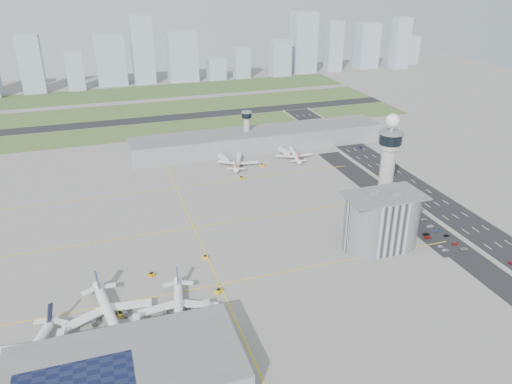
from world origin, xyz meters
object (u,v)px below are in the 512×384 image
object	(u,v)px
tug_2	(219,291)
car_hw_0	(512,263)
tug_1	(151,274)
car_lot_11	(424,219)
airplane_far_b	(294,152)
car_lot_8	(447,235)
tug_0	(121,314)
car_lot_0	(445,250)
secondary_tower	(247,127)
jet_bridge_near_2	(208,326)
car_lot_2	(428,237)
car_lot_7	(456,243)
car_lot_6	(464,249)
car_lot_3	(426,234)
car_lot_9	(437,231)
jet_bridge_near_1	(135,341)
airplane_near_a	(30,347)
airplane_near_c	(178,303)
jet_bridge_far_0	(220,157)
airplane_near_b	(108,308)
car_lot_5	(408,220)
tug_3	(205,257)
car_lot_10	(430,226)
car_hw_1	(409,185)
jet_bridge_near_0	(55,358)
car_hw_2	(361,147)
tug_5	(262,165)
car_lot_1	(441,246)
tug_4	(241,178)
control_tower	(388,163)
car_hw_4	(317,129)
jet_bridge_far_1	(279,150)
admin_building	(381,221)

from	to	relation	value
tug_2	car_hw_0	distance (m)	150.88
tug_1	car_lot_11	world-z (taller)	tug_1
airplane_far_b	car_lot_8	bearing A→B (deg)	-156.95
tug_0	car_lot_0	size ratio (longest dim) A/B	0.89
secondary_tower	jet_bridge_near_2	bearing A→B (deg)	-111.47
car_lot_2	car_lot_7	size ratio (longest dim) A/B	1.02
car_lot_6	car_lot_7	distance (m)	6.00
car_lot_0	car_lot_3	bearing A→B (deg)	6.88
secondary_tower	car_lot_9	bearing A→B (deg)	-69.74
jet_bridge_near_1	tug_0	xyz separation A→B (m)	(-3.97, 22.02, -1.86)
airplane_near_a	airplane_near_c	xyz separation A→B (m)	(59.36, 9.53, -0.05)
jet_bridge_far_0	car_lot_3	world-z (taller)	jet_bridge_far_0
jet_bridge_near_1	tug_1	size ratio (longest dim) A/B	4.30
airplane_near_b	car_lot_9	world-z (taller)	airplane_near_b
car_lot_5	car_lot_6	xyz separation A→B (m)	(9.86, -37.44, -0.02)
car_lot_0	tug_3	bearing A→B (deg)	84.31
car_lot_7	car_lot_10	xyz separation A→B (m)	(-1.09, 21.22, 0.01)
car_lot_0	car_lot_5	xyz separation A→B (m)	(0.67, 35.42, -0.01)
car_lot_3	airplane_near_a	bearing A→B (deg)	98.44
car_lot_8	car_lot_10	world-z (taller)	car_lot_10
car_lot_0	car_hw_1	size ratio (longest dim) A/B	1.17
jet_bridge_near_1	car_lot_5	xyz separation A→B (m)	(166.81, 58.22, -2.20)
jet_bridge_far_0	jet_bridge_near_0	bearing A→B (deg)	-40.79
car_lot_6	airplane_far_b	bearing A→B (deg)	17.19
car_hw_2	tug_0	bearing A→B (deg)	-141.26
jet_bridge_near_1	tug_5	distance (m)	203.91
airplane_near_b	tug_2	world-z (taller)	airplane_near_b
car_lot_1	car_lot_9	bearing A→B (deg)	-26.27
tug_1	car_hw_1	size ratio (longest dim) A/B	0.99
tug_4	car_lot_11	bearing A→B (deg)	114.05
airplane_near_b	tug_2	distance (m)	50.38
airplane_far_b	car_hw_2	distance (m)	61.83
control_tower	car_lot_1	bearing A→B (deg)	-75.08
car_lot_8	car_hw_4	world-z (taller)	car_hw_4
airplane_near_b	car_lot_6	size ratio (longest dim) A/B	10.09
car_hw_4	tug_4	bearing A→B (deg)	-129.86
airplane_far_b	car_hw_0	world-z (taller)	airplane_far_b
jet_bridge_near_1	tug_1	distance (m)	50.39
car_lot_9	jet_bridge_far_1	bearing A→B (deg)	15.79
tug_5	car_lot_7	bearing A→B (deg)	-122.69
car_lot_2	tug_5	bearing A→B (deg)	21.14
airplane_far_b	jet_bridge_near_2	size ratio (longest dim) A/B	2.59
secondary_tower	tug_0	bearing A→B (deg)	-121.76
airplane_near_a	jet_bridge_far_1	world-z (taller)	airplane_near_a
jet_bridge_near_0	car_lot_10	bearing A→B (deg)	-66.83
car_lot_9	car_hw_4	world-z (taller)	car_hw_4
admin_building	secondary_tower	bearing A→B (deg)	97.29
car_lot_5	car_lot_10	size ratio (longest dim) A/B	0.86
jet_bridge_near_0	car_lot_2	distance (m)	199.28
jet_bridge_near_0	car_lot_5	bearing A→B (deg)	-63.52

